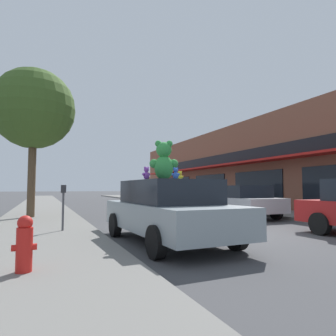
{
  "coord_description": "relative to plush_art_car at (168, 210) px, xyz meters",
  "views": [
    {
      "loc": [
        -5.41,
        -7.26,
        1.31
      ],
      "look_at": [
        -1.64,
        1.73,
        1.98
      ],
      "focal_mm": 32.0,
      "sensor_mm": 36.0,
      "label": 1
    }
  ],
  "objects": [
    {
      "name": "storefront_row",
      "position": [
        16.44,
        11.22,
        2.13
      ],
      "size": [
        14.88,
        34.7,
        5.85
      ],
      "color": "brown",
      "rests_on": "ground_plane"
    },
    {
      "name": "teddy_bear_purple",
      "position": [
        -0.62,
        -0.18,
        0.87
      ],
      "size": [
        0.23,
        0.17,
        0.31
      ],
      "rotation": [
        0.0,
        0.0,
        3.52
      ],
      "color": "purple",
      "rests_on": "plush_art_car"
    },
    {
      "name": "teddy_bear_yellow",
      "position": [
        0.55,
        0.49,
        0.85
      ],
      "size": [
        0.17,
        0.19,
        0.27
      ],
      "rotation": [
        0.0,
        0.0,
        2.25
      ],
      "color": "yellow",
      "rests_on": "plush_art_car"
    },
    {
      "name": "teddy_bear_red",
      "position": [
        0.45,
        1.17,
        0.86
      ],
      "size": [
        0.23,
        0.16,
        0.3
      ],
      "rotation": [
        0.0,
        0.0,
        3.44
      ],
      "color": "red",
      "rests_on": "plush_art_car"
    },
    {
      "name": "street_tree",
      "position": [
        -3.27,
        6.8,
        3.84
      ],
      "size": [
        3.36,
        3.36,
        6.2
      ],
      "color": "brown",
      "rests_on": "sidewalk_near"
    },
    {
      "name": "teddy_bear_blue",
      "position": [
        -0.11,
        -0.7,
        0.85
      ],
      "size": [
        0.2,
        0.13,
        0.27
      ],
      "rotation": [
        0.0,
        0.0,
        3.04
      ],
      "color": "blue",
      "rests_on": "plush_art_car"
    },
    {
      "name": "parked_car_far_center",
      "position": [
        5.29,
        4.47,
        -0.02
      ],
      "size": [
        2.13,
        4.24,
        1.44
      ],
      "color": "#B7B7BC",
      "rests_on": "ground_plane"
    },
    {
      "name": "teddy_bear_giant",
      "position": [
        -0.14,
        -0.06,
        1.18
      ],
      "size": [
        0.73,
        0.53,
        0.97
      ],
      "rotation": [
        0.0,
        0.0,
        2.76
      ],
      "color": "green",
      "rests_on": "plush_art_car"
    },
    {
      "name": "plush_art_car",
      "position": [
        0.0,
        0.0,
        0.0
      ],
      "size": [
        2.2,
        4.71,
        1.51
      ],
      "rotation": [
        0.0,
        0.0,
        0.04
      ],
      "color": "#8C999E",
      "rests_on": "ground_plane"
    },
    {
      "name": "sidewalk_near",
      "position": [
        -2.86,
        0.49,
        -0.72
      ],
      "size": [
        3.05,
        90.0,
        0.14
      ],
      "color": "slate",
      "rests_on": "ground_plane"
    },
    {
      "name": "teddy_bear_brown",
      "position": [
        -0.27,
        0.72,
        0.83
      ],
      "size": [
        0.15,
        0.16,
        0.23
      ],
      "rotation": [
        0.0,
        0.0,
        4.02
      ],
      "color": "olive",
      "rests_on": "plush_art_car"
    },
    {
      "name": "parking_meter",
      "position": [
        -2.29,
        2.17,
        0.16
      ],
      "size": [
        0.14,
        0.1,
        1.27
      ],
      "color": "#4C4C51",
      "rests_on": "sidewalk_near"
    },
    {
      "name": "fire_hydrant",
      "position": [
        -3.05,
        -2.02,
        -0.26
      ],
      "size": [
        0.33,
        0.22,
        0.79
      ],
      "color": "red",
      "rests_on": "sidewalk_near"
    },
    {
      "name": "ground_plane",
      "position": [
        2.57,
        0.49,
        -0.79
      ],
      "size": [
        260.0,
        260.0,
        0.0
      ],
      "primitive_type": "plane",
      "color": "#424244"
    },
    {
      "name": "parked_car_far_right",
      "position": [
        5.29,
        9.19,
        0.05
      ],
      "size": [
        2.16,
        4.8,
        1.64
      ],
      "color": "black",
      "rests_on": "ground_plane"
    }
  ]
}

